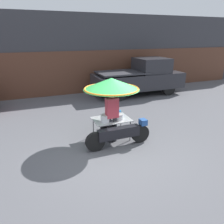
{
  "coord_description": "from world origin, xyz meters",
  "views": [
    {
      "loc": [
        -2.26,
        -5.25,
        3.23
      ],
      "look_at": [
        0.18,
        0.75,
        0.94
      ],
      "focal_mm": 35.0,
      "sensor_mm": 36.0,
      "label": 1
    }
  ],
  "objects": [
    {
      "name": "vendor_motorcycle_cart",
      "position": [
        0.19,
        0.73,
        1.53
      ],
      "size": [
        2.07,
        1.73,
        2.01
      ],
      "color": "black",
      "rests_on": "ground"
    },
    {
      "name": "shopfront_building",
      "position": [
        0.0,
        8.04,
        2.18
      ],
      "size": [
        28.0,
        2.06,
        4.39
      ],
      "color": "#38383D",
      "rests_on": "ground"
    },
    {
      "name": "vendor_person",
      "position": [
        0.12,
        0.6,
        0.93
      ],
      "size": [
        0.38,
        0.22,
        1.66
      ],
      "color": "#2D2D33",
      "rests_on": "ground"
    },
    {
      "name": "pickup_truck",
      "position": [
        3.86,
        5.5,
        0.96
      ],
      "size": [
        5.11,
        1.85,
        2.02
      ],
      "color": "black",
      "rests_on": "ground"
    },
    {
      "name": "ground_plane",
      "position": [
        0.0,
        0.0,
        0.0
      ],
      "size": [
        36.0,
        36.0,
        0.0
      ],
      "primitive_type": "plane",
      "color": "#56565B"
    }
  ]
}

